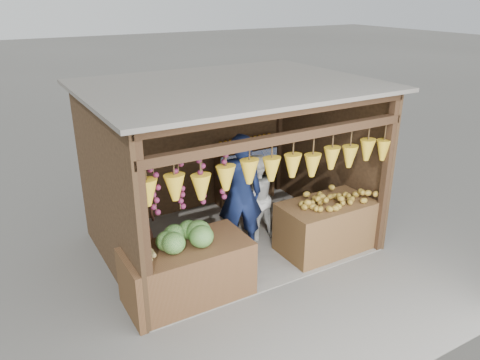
# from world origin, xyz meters

# --- Properties ---
(ground) EXTENTS (80.00, 80.00, 0.00)m
(ground) POSITION_xyz_m (0.00, 0.00, 0.00)
(ground) COLOR #514F49
(ground) RESTS_ON ground
(stall_structure) EXTENTS (4.30, 3.30, 2.66)m
(stall_structure) POSITION_xyz_m (-0.03, -0.04, 1.67)
(stall_structure) COLOR slate
(stall_structure) RESTS_ON ground
(back_shelf) EXTENTS (1.25, 0.32, 1.32)m
(back_shelf) POSITION_xyz_m (1.05, 1.28, 0.87)
(back_shelf) COLOR #382314
(back_shelf) RESTS_ON ground
(counter_left) EXTENTS (1.69, 0.85, 0.81)m
(counter_left) POSITION_xyz_m (-1.27, -1.07, 0.41)
(counter_left) COLOR #472D17
(counter_left) RESTS_ON ground
(counter_right) EXTENTS (1.50, 0.85, 0.83)m
(counter_right) POSITION_xyz_m (1.19, -1.00, 0.42)
(counter_right) COLOR #4C3319
(counter_right) RESTS_ON ground
(stool) EXTENTS (0.30, 0.30, 0.28)m
(stool) POSITION_xyz_m (-1.53, 0.11, 0.14)
(stool) COLOR black
(stool) RESTS_ON ground
(man_standing) EXTENTS (0.83, 0.68, 1.96)m
(man_standing) POSITION_xyz_m (0.01, -0.29, 0.98)
(man_standing) COLOR #121E46
(man_standing) RESTS_ON ground
(woman_standing) EXTENTS (0.77, 0.62, 1.50)m
(woman_standing) POSITION_xyz_m (0.40, -0.09, 0.75)
(woman_standing) COLOR silver
(woman_standing) RESTS_ON ground
(vendor_seated) EXTENTS (0.56, 0.37, 1.13)m
(vendor_seated) POSITION_xyz_m (-1.53, 0.11, 0.84)
(vendor_seated) COLOR brown
(vendor_seated) RESTS_ON stool
(melon_pile) EXTENTS (1.00, 0.50, 0.32)m
(melon_pile) POSITION_xyz_m (-1.29, -1.06, 0.97)
(melon_pile) COLOR #16521B
(melon_pile) RESTS_ON counter_left
(tanfruit_pile) EXTENTS (0.34, 0.40, 0.13)m
(tanfruit_pile) POSITION_xyz_m (-1.86, -1.10, 0.88)
(tanfruit_pile) COLOR #9D8548
(tanfruit_pile) RESTS_ON counter_left
(mango_pile) EXTENTS (1.40, 0.64, 0.22)m
(mango_pile) POSITION_xyz_m (1.30, -1.05, 0.94)
(mango_pile) COLOR #AD4B17
(mango_pile) RESTS_ON counter_right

